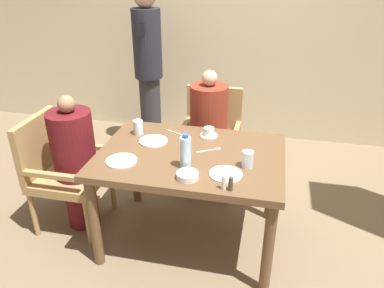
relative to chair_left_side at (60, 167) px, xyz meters
name	(u,v)px	position (x,y,z in m)	size (l,w,h in m)	color
ground_plane	(191,237)	(1.03, 0.00, -0.50)	(16.00, 16.00, 0.00)	#7A664C
wall_back	(232,13)	(1.03, 2.02, 0.90)	(8.00, 0.06, 2.80)	beige
dining_table	(191,165)	(1.03, 0.00, 0.15)	(1.27, 0.90, 0.74)	brown
chair_left_side	(60,167)	(0.00, 0.00, 0.00)	(0.52, 0.51, 0.90)	#A88451
diner_in_left_chair	(76,162)	(0.14, 0.00, 0.06)	(0.32, 0.32, 1.09)	#5B1419
chair_far_side	(211,134)	(1.03, 0.85, 0.00)	(0.51, 0.52, 0.90)	#A88451
diner_in_far_chair	(208,132)	(1.03, 0.71, 0.08)	(0.32, 0.32, 1.13)	maroon
standing_host	(148,66)	(0.25, 1.45, 0.43)	(0.29, 0.33, 1.72)	#2D2D33
plate_main_left	(122,161)	(0.61, -0.21, 0.25)	(0.21, 0.21, 0.01)	white
plate_main_right	(226,174)	(1.30, -0.23, 0.25)	(0.21, 0.21, 0.01)	white
plate_dessert_center	(153,141)	(0.73, 0.12, 0.25)	(0.21, 0.21, 0.01)	white
teacup_with_saucer	(209,133)	(1.10, 0.30, 0.27)	(0.13, 0.13, 0.07)	white
bowl_small	(188,175)	(1.08, -0.32, 0.26)	(0.14, 0.14, 0.04)	white
water_bottle	(186,152)	(1.04, -0.19, 0.35)	(0.07, 0.07, 0.24)	silver
glass_tall_near	(248,159)	(1.43, -0.10, 0.30)	(0.07, 0.07, 0.11)	silver
glass_tall_mid	(138,127)	(0.57, 0.22, 0.30)	(0.07, 0.07, 0.11)	silver
salt_shaker	(224,183)	(1.31, -0.39, 0.29)	(0.03, 0.03, 0.09)	white
pepper_shaker	(231,184)	(1.35, -0.39, 0.29)	(0.03, 0.03, 0.09)	#4C3D2D
fork_beside_plate	(211,150)	(1.16, 0.08, 0.24)	(0.16, 0.11, 0.00)	silver
knife_beside_plate	(177,133)	(0.86, 0.29, 0.24)	(0.18, 0.09, 0.00)	silver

